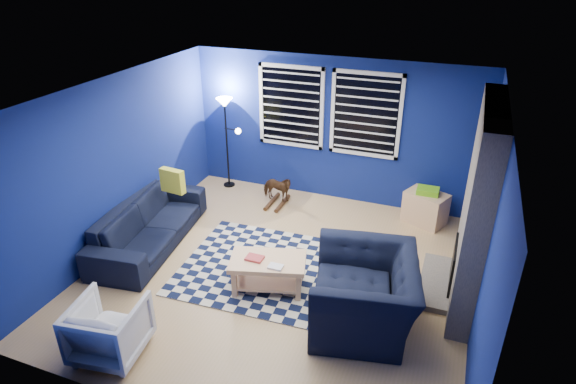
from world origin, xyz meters
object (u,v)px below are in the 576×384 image
object	(u,v)px
armchair_big	(364,293)
rocking_horse	(277,188)
armchair_bent	(109,329)
sofa	(149,224)
floor_lamp	(226,115)
coffee_table	(268,268)
tv	(487,152)
cabinet	(425,207)

from	to	relation	value
armchair_big	rocking_horse	bearing A→B (deg)	-151.19
armchair_bent	sofa	bearing A→B (deg)	-73.83
floor_lamp	rocking_horse	bearing A→B (deg)	-19.05
rocking_horse	coffee_table	size ratio (longest dim) A/B	0.53
sofa	rocking_horse	bearing A→B (deg)	-43.34
tv	rocking_horse	size ratio (longest dim) A/B	1.76
rocking_horse	cabinet	world-z (taller)	cabinet
coffee_table	cabinet	size ratio (longest dim) A/B	1.43
cabinet	floor_lamp	bearing A→B (deg)	-158.22
rocking_horse	cabinet	bearing A→B (deg)	-80.99
tv	cabinet	distance (m)	1.35
armchair_bent	coffee_table	xyz separation A→B (m)	(1.17, 1.64, -0.00)
armchair_bent	cabinet	distance (m)	5.05
coffee_table	tv	bearing A→B (deg)	44.05
cabinet	rocking_horse	bearing A→B (deg)	-150.15
sofa	armchair_big	world-z (taller)	armchair_big
coffee_table	cabinet	distance (m)	3.03
sofa	cabinet	xyz separation A→B (m)	(3.80, 2.12, -0.06)
armchair_bent	coffee_table	world-z (taller)	armchair_bent
tv	cabinet	size ratio (longest dim) A/B	1.33
sofa	floor_lamp	world-z (taller)	floor_lamp
rocking_horse	coffee_table	bearing A→B (deg)	-158.14
armchair_bent	cabinet	world-z (taller)	armchair_bent
sofa	cabinet	bearing A→B (deg)	-68.66
armchair_bent	floor_lamp	bearing A→B (deg)	-88.66
armchair_bent	rocking_horse	size ratio (longest dim) A/B	1.30
tv	sofa	distance (m)	5.07
armchair_big	cabinet	bearing A→B (deg)	159.68
rocking_horse	cabinet	xyz separation A→B (m)	(2.48, 0.27, -0.03)
cabinet	floor_lamp	world-z (taller)	floor_lamp
rocking_horse	coffee_table	distance (m)	2.36
armchair_big	armchair_bent	world-z (taller)	armchair_big
armchair_bent	cabinet	size ratio (longest dim) A/B	0.98
sofa	floor_lamp	distance (m)	2.47
cabinet	tv	bearing A→B (deg)	13.59
cabinet	floor_lamp	distance (m)	3.77
rocking_horse	tv	bearing A→B (deg)	-84.74
sofa	cabinet	distance (m)	4.35
sofa	armchair_bent	distance (m)	2.23
sofa	floor_lamp	xyz separation A→B (m)	(0.20, 2.23, 1.05)
armchair_big	cabinet	size ratio (longest dim) A/B	1.78
rocking_horse	armchair_big	bearing A→B (deg)	-136.68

